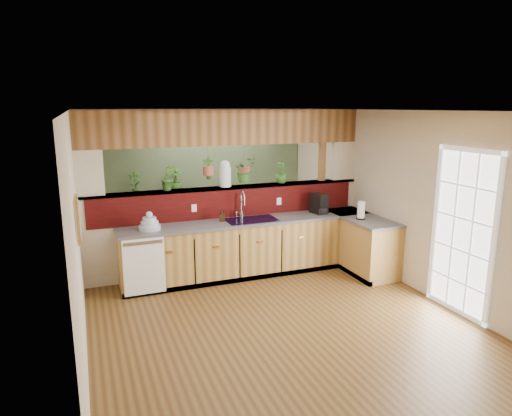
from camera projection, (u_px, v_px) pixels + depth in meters
name	position (u px, v px, depth m)	size (l,w,h in m)	color
ground	(259.00, 299.00, 6.43)	(4.60, 7.00, 0.01)	#55391A
ceiling	(260.00, 111.00, 5.86)	(4.60, 7.00, 0.01)	brown
wall_back	(196.00, 174.00, 9.33)	(4.60, 0.02, 2.60)	beige
wall_front	(458.00, 320.00, 2.96)	(4.60, 0.02, 2.60)	beige
wall_left	(77.00, 225.00, 5.33)	(0.02, 7.00, 2.60)	beige
wall_right	(399.00, 197.00, 6.95)	(0.02, 7.00, 2.60)	beige
pass_through_partition	(231.00, 198.00, 7.40)	(4.60, 0.21, 2.60)	beige
pass_through_ledge	(229.00, 188.00, 7.35)	(4.60, 0.21, 0.04)	brown
header_beam	(228.00, 128.00, 7.15)	(4.60, 0.15, 0.55)	brown
sage_backwall	(197.00, 174.00, 9.31)	(4.55, 0.02, 2.55)	#58704D
countertop	(287.00, 245.00, 7.41)	(4.14, 1.52, 0.90)	olive
dishwasher	(144.00, 266.00, 6.41)	(0.58, 0.03, 0.82)	white
navy_sink	(251.00, 225.00, 7.22)	(0.82, 0.50, 0.18)	black
french_door	(462.00, 235.00, 5.82)	(0.06, 1.02, 2.16)	white
framed_print	(78.00, 219.00, 4.56)	(0.04, 0.35, 0.45)	olive
faucet	(242.00, 204.00, 7.26)	(0.19, 0.19, 0.44)	#B7B7B2
dish_stack	(150.00, 224.00, 6.60)	(0.31, 0.31, 0.27)	#AABDDC
soap_dispenser	(222.00, 216.00, 7.09)	(0.08, 0.08, 0.17)	#332412
coffee_maker	(319.00, 204.00, 7.60)	(0.18, 0.30, 0.33)	black
paper_towel	(361.00, 210.00, 7.22)	(0.14, 0.14, 0.31)	black
glass_jar	(225.00, 174.00, 7.29)	(0.19, 0.19, 0.42)	silver
ledge_plant_left	(168.00, 177.00, 6.96)	(0.22, 0.18, 0.40)	#2C551D
ledge_plant_right	(281.00, 173.00, 7.64)	(0.20, 0.20, 0.35)	#2C551D
hanging_plant_a	(208.00, 161.00, 7.14)	(0.22, 0.18, 0.47)	brown
hanging_plant_b	(244.00, 159.00, 7.35)	(0.43, 0.40, 0.52)	brown
shelving_console	(161.00, 218.00, 8.99)	(1.49, 0.40, 1.00)	black
shelf_plant_a	(135.00, 183.00, 8.67)	(0.23, 0.16, 0.44)	#2C551D
shelf_plant_b	(176.00, 180.00, 8.94)	(0.26, 0.26, 0.47)	#2C551D
floor_plant	(252.00, 233.00, 8.52)	(0.62, 0.54, 0.69)	#2C551D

